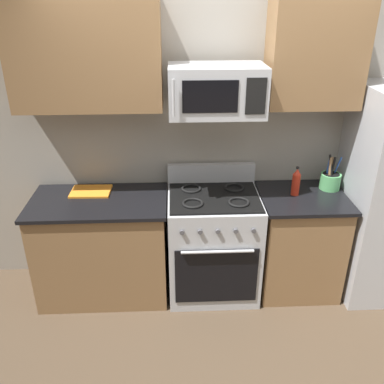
{
  "coord_description": "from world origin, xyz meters",
  "views": [
    {
      "loc": [
        -0.32,
        -2.33,
        2.44
      ],
      "look_at": [
        -0.19,
        0.54,
        1.03
      ],
      "focal_mm": 38.54,
      "sensor_mm": 36.0,
      "label": 1
    }
  ],
  "objects_px": {
    "utensil_crock": "(330,180)",
    "cutting_board": "(91,191)",
    "range_oven": "(213,243)",
    "bottle_hot_sauce": "(296,182)",
    "microwave": "(217,90)"
  },
  "relations": [
    {
      "from": "utensil_crock",
      "to": "cutting_board",
      "type": "xyz_separation_m",
      "value": [
        -2.03,
        0.02,
        -0.07
      ]
    },
    {
      "from": "range_oven",
      "to": "bottle_hot_sauce",
      "type": "xyz_separation_m",
      "value": [
        0.68,
        0.03,
        0.55
      ]
    },
    {
      "from": "microwave",
      "to": "bottle_hot_sauce",
      "type": "bearing_deg",
      "value": 0.11
    },
    {
      "from": "range_oven",
      "to": "cutting_board",
      "type": "distance_m",
      "value": 1.13
    },
    {
      "from": "utensil_crock",
      "to": "cutting_board",
      "type": "distance_m",
      "value": 2.03
    },
    {
      "from": "range_oven",
      "to": "microwave",
      "type": "relative_size",
      "value": 1.54
    },
    {
      "from": "bottle_hot_sauce",
      "to": "range_oven",
      "type": "bearing_deg",
      "value": -177.5
    },
    {
      "from": "utensil_crock",
      "to": "microwave",
      "type": "bearing_deg",
      "value": -174.19
    },
    {
      "from": "utensil_crock",
      "to": "bottle_hot_sauce",
      "type": "height_order",
      "value": "utensil_crock"
    },
    {
      "from": "microwave",
      "to": "utensil_crock",
      "type": "height_order",
      "value": "microwave"
    },
    {
      "from": "range_oven",
      "to": "bottle_hot_sauce",
      "type": "distance_m",
      "value": 0.87
    },
    {
      "from": "range_oven",
      "to": "cutting_board",
      "type": "bearing_deg",
      "value": 171.65
    },
    {
      "from": "utensil_crock",
      "to": "cutting_board",
      "type": "relative_size",
      "value": 0.96
    },
    {
      "from": "range_oven",
      "to": "cutting_board",
      "type": "relative_size",
      "value": 3.33
    },
    {
      "from": "range_oven",
      "to": "utensil_crock",
      "type": "xyz_separation_m",
      "value": [
        1.0,
        0.13,
        0.52
      ]
    }
  ]
}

